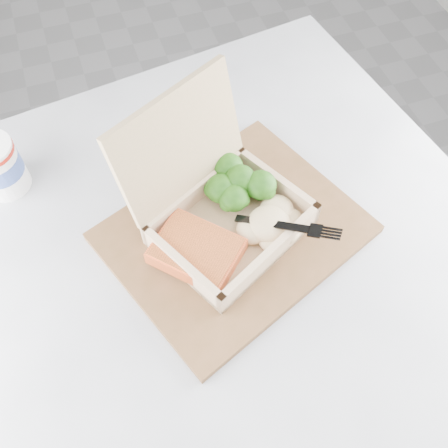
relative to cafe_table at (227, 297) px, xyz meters
name	(u,v)px	position (x,y,z in m)	size (l,w,h in m)	color
cafe_table	(227,297)	(0.00, 0.00, 0.00)	(0.88, 0.88, 0.72)	black
serving_tray	(234,233)	(0.01, 0.01, 0.19)	(0.34, 0.27, 0.01)	brown
takeout_container	(215,201)	(0.00, 0.04, 0.25)	(0.26, 0.26, 0.19)	tan
salmon_fillet	(197,251)	(-0.05, -0.02, 0.22)	(0.08, 0.11, 0.02)	orange
broccoli_pile	(240,184)	(0.04, 0.06, 0.23)	(0.10, 0.10, 0.04)	#317419
mashed_potatoes	(269,224)	(0.06, -0.01, 0.23)	(0.10, 0.08, 0.03)	#CAB683
plastic_fork	(258,220)	(0.04, -0.01, 0.24)	(0.13, 0.11, 0.03)	black
receipt	(185,152)	(-0.01, 0.18, 0.19)	(0.08, 0.14, 0.00)	white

